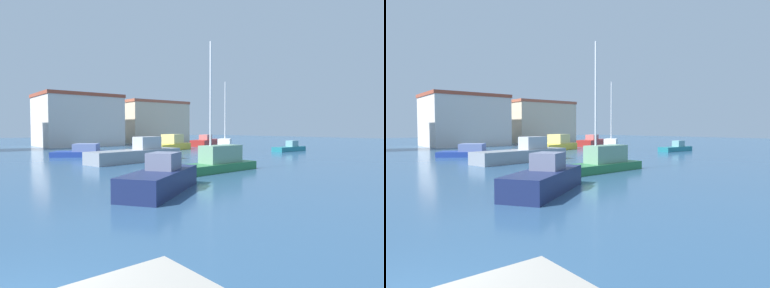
% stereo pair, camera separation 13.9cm
% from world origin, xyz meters
% --- Properties ---
extents(water, '(160.00, 160.00, 0.00)m').
position_xyz_m(water, '(15.00, 20.00, 0.00)').
color(water, '#2D5175').
rests_on(water, ground).
extents(sailboat_white_mid_harbor, '(6.42, 5.75, 8.00)m').
position_xyz_m(sailboat_white_mid_harbor, '(26.19, 21.74, 0.54)').
color(sailboat_white_mid_harbor, white).
rests_on(sailboat_white_mid_harbor, water).
extents(motorboat_blue_distant_north, '(7.31, 6.01, 1.25)m').
position_xyz_m(motorboat_blue_distant_north, '(12.10, 26.14, 0.43)').
color(motorboat_blue_distant_north, '#233D93').
rests_on(motorboat_blue_distant_north, water).
extents(motorboat_yellow_center_channel, '(7.57, 5.16, 1.98)m').
position_xyz_m(motorboat_yellow_center_channel, '(23.74, 29.03, 0.69)').
color(motorboat_yellow_center_channel, gold).
rests_on(motorboat_yellow_center_channel, water).
extents(motorboat_teal_outer_mooring, '(4.90, 1.47, 1.27)m').
position_xyz_m(motorboat_teal_outer_mooring, '(33.48, 18.14, 0.39)').
color(motorboat_teal_outer_mooring, '#1E707A').
rests_on(motorboat_teal_outer_mooring, water).
extents(motorboat_navy_near_pier, '(5.29, 4.41, 1.69)m').
position_xyz_m(motorboat_navy_near_pier, '(7.48, 6.81, 0.57)').
color(motorboat_navy_near_pier, '#19234C').
rests_on(motorboat_navy_near_pier, water).
extents(motorboat_red_far_left, '(8.21, 6.05, 1.76)m').
position_xyz_m(motorboat_red_far_left, '(33.93, 33.73, 0.60)').
color(motorboat_red_far_left, '#B22823').
rests_on(motorboat_red_far_left, water).
extents(sailboat_green_behind_lamppost, '(7.25, 2.26, 8.10)m').
position_xyz_m(sailboat_green_behind_lamppost, '(13.85, 10.29, 0.61)').
color(sailboat_green_behind_lamppost, '#28703D').
rests_on(sailboat_green_behind_lamppost, water).
extents(motorboat_grey_distant_east, '(8.72, 3.70, 2.03)m').
position_xyz_m(motorboat_grey_distant_east, '(13.29, 19.00, 0.63)').
color(motorboat_grey_distant_east, gray).
rests_on(motorboat_grey_distant_east, water).
extents(waterfront_apartments, '(11.65, 9.78, 7.96)m').
position_xyz_m(waterfront_apartments, '(18.34, 46.42, 3.99)').
color(waterfront_apartments, beige).
rests_on(waterfront_apartments, ground).
extents(yacht_club, '(12.17, 5.81, 7.86)m').
position_xyz_m(yacht_club, '(33.67, 47.81, 3.94)').
color(yacht_club, beige).
rests_on(yacht_club, ground).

